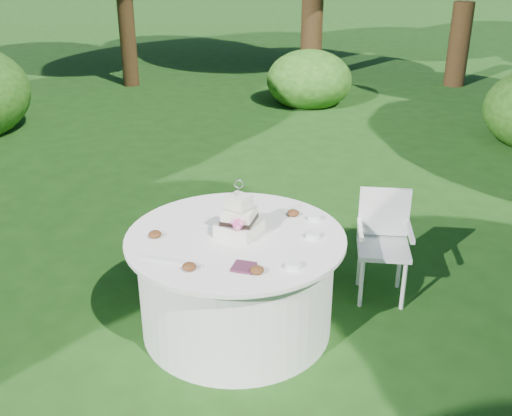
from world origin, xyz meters
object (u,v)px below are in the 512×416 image
at_px(cake, 239,220).
at_px(table, 236,282).
at_px(napkins, 244,267).
at_px(chair, 383,236).

bearing_deg(cake, table, -134.81).
height_order(napkins, table, napkins).
relative_size(table, cake, 3.77).
distance_m(cake, chair, 1.28).
xyz_separation_m(napkins, table, (-0.19, 0.43, -0.39)).
distance_m(table, cake, 0.50).
bearing_deg(chair, napkins, -122.92).
bearing_deg(napkins, chair, 57.08).
distance_m(table, chair, 1.27).
bearing_deg(table, chair, 38.93).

